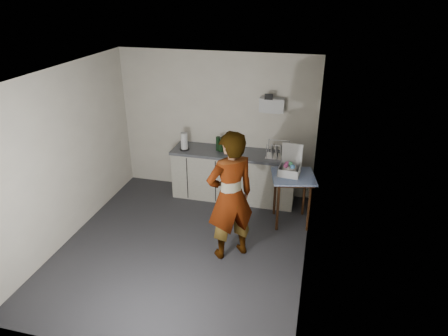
% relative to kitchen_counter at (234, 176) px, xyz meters
% --- Properties ---
extents(ground, '(4.00, 4.00, 0.00)m').
position_rel_kitchen_counter_xyz_m(ground, '(-0.40, -1.70, -0.43)').
color(ground, '#2B2C31').
rests_on(ground, ground).
extents(wall_back, '(3.60, 0.02, 2.60)m').
position_rel_kitchen_counter_xyz_m(wall_back, '(-0.40, 0.29, 0.87)').
color(wall_back, beige).
rests_on(wall_back, ground).
extents(wall_right, '(0.02, 4.00, 2.60)m').
position_rel_kitchen_counter_xyz_m(wall_right, '(1.39, -1.70, 0.87)').
color(wall_right, beige).
rests_on(wall_right, ground).
extents(wall_left, '(0.02, 4.00, 2.60)m').
position_rel_kitchen_counter_xyz_m(wall_left, '(-2.19, -1.70, 0.87)').
color(wall_left, beige).
rests_on(wall_left, ground).
extents(ceiling, '(3.60, 4.00, 0.01)m').
position_rel_kitchen_counter_xyz_m(ceiling, '(-0.40, -1.70, 2.17)').
color(ceiling, silver).
rests_on(ceiling, wall_back).
extents(kitchen_counter, '(2.24, 0.62, 0.91)m').
position_rel_kitchen_counter_xyz_m(kitchen_counter, '(0.00, 0.00, 0.00)').
color(kitchen_counter, black).
rests_on(kitchen_counter, ground).
extents(wall_shelf, '(0.42, 0.18, 0.37)m').
position_rel_kitchen_counter_xyz_m(wall_shelf, '(0.60, 0.22, 1.32)').
color(wall_shelf, silver).
rests_on(wall_shelf, ground).
extents(side_table, '(0.79, 0.79, 0.86)m').
position_rel_kitchen_counter_xyz_m(side_table, '(1.10, -0.60, 0.33)').
color(side_table, '#361D0C').
rests_on(side_table, ground).
extents(standing_man, '(0.84, 0.80, 1.92)m').
position_rel_kitchen_counter_xyz_m(standing_man, '(0.32, -1.68, 0.53)').
color(standing_man, '#B2A593').
rests_on(standing_man, ground).
extents(soap_bottle, '(0.11, 0.11, 0.27)m').
position_rel_kitchen_counter_xyz_m(soap_bottle, '(-0.24, -0.03, 0.62)').
color(soap_bottle, black).
rests_on(soap_bottle, kitchen_counter).
extents(soda_can, '(0.07, 0.07, 0.12)m').
position_rel_kitchen_counter_xyz_m(soda_can, '(-0.09, 0.05, 0.55)').
color(soda_can, red).
rests_on(soda_can, kitchen_counter).
extents(dark_bottle, '(0.07, 0.07, 0.26)m').
position_rel_kitchen_counter_xyz_m(dark_bottle, '(-0.30, 0.02, 0.61)').
color(dark_bottle, black).
rests_on(dark_bottle, kitchen_counter).
extents(paper_towel, '(0.18, 0.18, 0.32)m').
position_rel_kitchen_counter_xyz_m(paper_towel, '(-0.90, -0.10, 0.63)').
color(paper_towel, black).
rests_on(paper_towel, kitchen_counter).
extents(dish_rack, '(0.39, 0.29, 0.27)m').
position_rel_kitchen_counter_xyz_m(dish_rack, '(0.77, -0.05, 0.55)').
color(dish_rack, white).
rests_on(dish_rack, kitchen_counter).
extents(bakery_box, '(0.36, 0.37, 0.46)m').
position_rel_kitchen_counter_xyz_m(bakery_box, '(1.03, -0.55, 0.54)').
color(bakery_box, silver).
rests_on(bakery_box, side_table).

